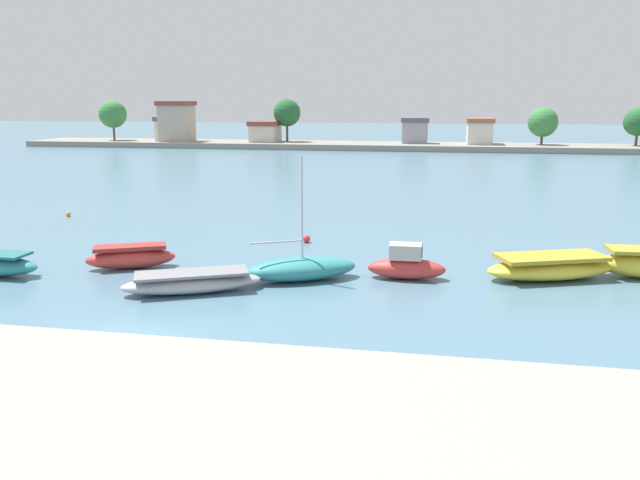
# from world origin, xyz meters

# --- Properties ---
(ground_plane) EXTENTS (400.00, 400.00, 0.00)m
(ground_plane) POSITION_xyz_m (0.00, 0.00, 0.00)
(ground_plane) COLOR slate
(moored_boat_1) EXTENTS (4.00, 2.69, 1.04)m
(moored_boat_1) POSITION_xyz_m (-3.82, 8.53, 0.49)
(moored_boat_1) COLOR #C63833
(moored_boat_1) RESTS_ON ground
(moored_boat_2) EXTENTS (5.58, 3.74, 0.81)m
(moored_boat_2) POSITION_xyz_m (0.22, 5.62, 0.39)
(moored_boat_2) COLOR #9E9EA3
(moored_boat_2) RESTS_ON ground
(moored_boat_3) EXTENTS (4.96, 3.64, 5.16)m
(moored_boat_3) POSITION_xyz_m (4.05, 8.05, 0.49)
(moored_boat_3) COLOR teal
(moored_boat_3) RESTS_ON ground
(moored_boat_4) EXTENTS (3.28, 1.30, 1.49)m
(moored_boat_4) POSITION_xyz_m (8.33, 9.06, 0.57)
(moored_boat_4) COLOR #C63833
(moored_boat_4) RESTS_ON ground
(moored_boat_5) EXTENTS (5.97, 3.94, 1.01)m
(moored_boat_5) POSITION_xyz_m (14.27, 10.16, 0.48)
(moored_boat_5) COLOR yellow
(moored_boat_5) RESTS_ON ground
(mooring_buoy_0) EXTENTS (0.40, 0.40, 0.40)m
(mooring_buoy_0) POSITION_xyz_m (2.82, 15.02, 0.20)
(mooring_buoy_0) COLOR red
(mooring_buoy_0) RESTS_ON ground
(mooring_buoy_1) EXTENTS (0.31, 0.31, 0.31)m
(mooring_buoy_1) POSITION_xyz_m (-13.91, 19.71, 0.15)
(mooring_buoy_1) COLOR orange
(mooring_buoy_1) RESTS_ON ground
(mooring_buoy_2) EXTENTS (0.42, 0.42, 0.42)m
(mooring_buoy_2) POSITION_xyz_m (8.36, 11.89, 0.21)
(mooring_buoy_2) COLOR white
(mooring_buoy_2) RESTS_ON ground
(distant_shoreline) EXTENTS (114.94, 10.90, 8.41)m
(distant_shoreline) POSITION_xyz_m (-0.63, 82.81, 2.15)
(distant_shoreline) COLOR gray
(distant_shoreline) RESTS_ON ground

